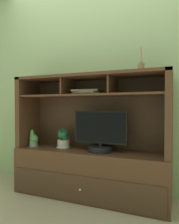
{
  "coord_description": "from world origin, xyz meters",
  "views": [
    {
      "loc": [
        0.86,
        -2.09,
        0.96
      ],
      "look_at": [
        0.0,
        0.0,
        0.91
      ],
      "focal_mm": 33.77,
      "sensor_mm": 36.0,
      "label": 1
    }
  ],
  "objects_px": {
    "tv_monitor": "(100,135)",
    "potted_orchid": "(63,139)",
    "diffuser_bottle": "(141,67)",
    "magazine_stack_left": "(88,92)",
    "media_console": "(90,159)",
    "potted_fern": "(34,140)"
  },
  "relations": [
    {
      "from": "tv_monitor",
      "to": "potted_orchid",
      "type": "height_order",
      "value": "tv_monitor"
    },
    {
      "from": "potted_orchid",
      "to": "diffuser_bottle",
      "type": "relative_size",
      "value": 0.85
    },
    {
      "from": "tv_monitor",
      "to": "potted_orchid",
      "type": "xyz_separation_m",
      "value": [
        -0.47,
        0.06,
        -0.07
      ]
    },
    {
      "from": "magazine_stack_left",
      "to": "media_console",
      "type": "bearing_deg",
      "value": -11.07
    },
    {
      "from": "tv_monitor",
      "to": "potted_fern",
      "type": "height_order",
      "value": "tv_monitor"
    },
    {
      "from": "tv_monitor",
      "to": "potted_fern",
      "type": "distance_m",
      "value": 0.84
    },
    {
      "from": "tv_monitor",
      "to": "potted_fern",
      "type": "xyz_separation_m",
      "value": [
        -0.84,
        -0.01,
        -0.1
      ]
    },
    {
      "from": "potted_fern",
      "to": "magazine_stack_left",
      "type": "xyz_separation_m",
      "value": [
        0.68,
        0.06,
        0.55
      ]
    },
    {
      "from": "diffuser_bottle",
      "to": "magazine_stack_left",
      "type": "bearing_deg",
      "value": -179.3
    },
    {
      "from": "magazine_stack_left",
      "to": "potted_fern",
      "type": "bearing_deg",
      "value": -175.08
    },
    {
      "from": "tv_monitor",
      "to": "potted_orchid",
      "type": "bearing_deg",
      "value": 172.61
    },
    {
      "from": "media_console",
      "to": "tv_monitor",
      "type": "distance_m",
      "value": 0.31
    },
    {
      "from": "tv_monitor",
      "to": "magazine_stack_left",
      "type": "relative_size",
      "value": 1.72
    },
    {
      "from": "potted_orchid",
      "to": "diffuser_bottle",
      "type": "height_order",
      "value": "diffuser_bottle"
    },
    {
      "from": "media_console",
      "to": "diffuser_bottle",
      "type": "bearing_deg",
      "value": 1.19
    },
    {
      "from": "tv_monitor",
      "to": "magazine_stack_left",
      "type": "xyz_separation_m",
      "value": [
        -0.16,
        0.05,
        0.45
      ]
    },
    {
      "from": "diffuser_bottle",
      "to": "potted_fern",
      "type": "bearing_deg",
      "value": -177.0
    },
    {
      "from": "potted_orchid",
      "to": "potted_fern",
      "type": "relative_size",
      "value": 1.1
    },
    {
      "from": "media_console",
      "to": "potted_orchid",
      "type": "bearing_deg",
      "value": 177.68
    },
    {
      "from": "media_console",
      "to": "potted_fern",
      "type": "distance_m",
      "value": 0.72
    },
    {
      "from": "tv_monitor",
      "to": "diffuser_bottle",
      "type": "distance_m",
      "value": 0.79
    },
    {
      "from": "potted_orchid",
      "to": "potted_fern",
      "type": "distance_m",
      "value": 0.37
    }
  ]
}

